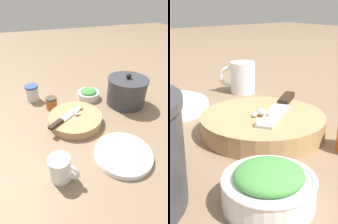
% 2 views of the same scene
% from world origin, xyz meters
% --- Properties ---
extents(ground_plane, '(5.00, 5.00, 0.00)m').
position_xyz_m(ground_plane, '(0.00, 0.00, 0.00)').
color(ground_plane, '#7F664C').
extents(cutting_board, '(0.26, 0.26, 0.04)m').
position_xyz_m(cutting_board, '(-0.04, -0.03, 0.02)').
color(cutting_board, tan).
rests_on(cutting_board, ground_plane).
extents(chef_knife, '(0.14, 0.20, 0.01)m').
position_xyz_m(chef_knife, '(-0.03, -0.08, 0.04)').
color(chef_knife, black).
rests_on(chef_knife, cutting_board).
extents(garlic_cloves, '(0.06, 0.07, 0.02)m').
position_xyz_m(garlic_cloves, '(-0.06, -0.01, 0.05)').
color(garlic_cloves, silver).
rests_on(garlic_cloves, cutting_board).
extents(herb_bowl, '(0.13, 0.13, 0.06)m').
position_xyz_m(herb_bowl, '(-0.23, 0.12, 0.03)').
color(herb_bowl, white).
rests_on(herb_bowl, ground_plane).
extents(spice_jar, '(0.07, 0.07, 0.09)m').
position_xyz_m(spice_jar, '(-0.32, -0.19, 0.05)').
color(spice_jar, silver).
rests_on(spice_jar, ground_plane).
extents(coffee_mug, '(0.09, 0.09, 0.09)m').
position_xyz_m(coffee_mug, '(0.23, -0.17, 0.05)').
color(coffee_mug, white).
rests_on(coffee_mug, ground_plane).
extents(plate_stack, '(0.22, 0.22, 0.02)m').
position_xyz_m(plate_stack, '(0.22, 0.08, 0.01)').
color(plate_stack, white).
rests_on(plate_stack, ground_plane).
extents(honey_jar, '(0.06, 0.06, 0.06)m').
position_xyz_m(honey_jar, '(-0.20, -0.11, 0.03)').
color(honey_jar, '#B26023').
rests_on(honey_jar, ground_plane).
extents(stock_pot, '(0.21, 0.21, 0.18)m').
position_xyz_m(stock_pot, '(-0.11, 0.29, 0.07)').
color(stock_pot, '#38383D').
rests_on(stock_pot, ground_plane).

